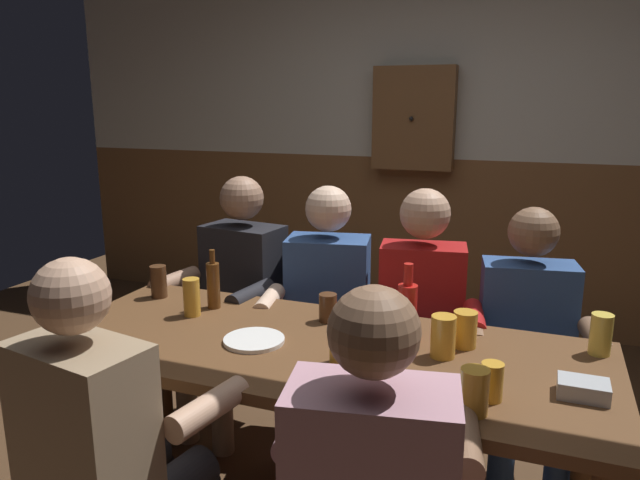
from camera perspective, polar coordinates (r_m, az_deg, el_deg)
name	(u,v)px	position (r m, az deg, el deg)	size (l,w,h in m)	color
back_wall_upper	(448,63)	(4.32, 12.16, 16.26)	(6.02, 0.12, 1.30)	beige
back_wall_wainscot	(440,240)	(4.43, 11.38, -0.03)	(6.02, 0.12, 1.19)	brown
dining_table	(318,373)	(2.15, -0.18, -12.65)	(1.97, 0.80, 0.76)	brown
person_0	(236,292)	(2.94, -8.04, -4.95)	(0.55, 0.56, 1.24)	black
person_1	(326,306)	(2.75, 0.54, -6.32)	(0.56, 0.60, 1.22)	#2D4C84
person_2	(421,318)	(2.63, 9.60, -7.40)	(0.55, 0.56, 1.23)	#AD1919
person_3	(528,339)	(2.60, 19.29, -8.92)	(0.56, 0.55, 1.18)	#2D4C84
person_4	(110,443)	(1.84, -19.50, -17.83)	(0.55, 0.56, 1.21)	#997F60
condiment_caddy	(583,389)	(1.91, 23.89, -12.90)	(0.14, 0.10, 0.05)	#B2B7BC
plate_0	(380,390)	(1.79, 5.75, -14.14)	(0.27, 0.27, 0.01)	white
plate_1	(254,340)	(2.14, -6.34, -9.51)	(0.22, 0.22, 0.01)	white
bottle_0	(213,284)	(2.47, -10.18, -4.18)	(0.05, 0.05, 0.25)	#593314
bottle_1	(407,310)	(2.13, 8.34, -6.61)	(0.07, 0.07, 0.28)	red
pint_glass_0	(474,391)	(1.71, 14.55, -13.86)	(0.08, 0.08, 0.13)	gold
pint_glass_1	(159,282)	(2.66, -15.20, -3.86)	(0.07, 0.07, 0.14)	#4C2D19
pint_glass_2	(492,382)	(1.79, 16.13, -12.90)	(0.06, 0.06, 0.11)	gold
pint_glass_3	(465,329)	(2.13, 13.71, -8.31)	(0.08, 0.08, 0.13)	gold
pint_glass_4	(443,336)	(2.03, 11.72, -9.04)	(0.08, 0.08, 0.14)	gold
pint_glass_5	(192,297)	(2.41, -12.19, -5.38)	(0.07, 0.07, 0.15)	gold
pint_glass_6	(341,342)	(1.94, 2.02, -9.70)	(0.07, 0.07, 0.15)	gold
pint_glass_7	(601,334)	(2.22, 25.30, -8.17)	(0.07, 0.07, 0.14)	#E5C64C
pint_glass_8	(328,308)	(2.30, 0.76, -6.50)	(0.07, 0.07, 0.11)	#4C2D19
wall_dart_cabinet	(414,118)	(4.23, 8.96, 11.43)	(0.56, 0.15, 0.70)	brown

